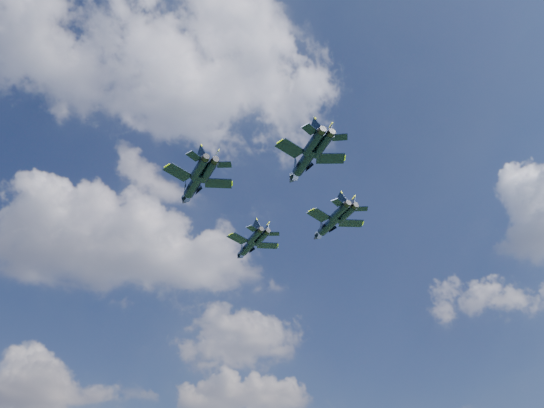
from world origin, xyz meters
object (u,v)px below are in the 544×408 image
Objects in this scene: jet_left at (194,185)px; jet_slot at (304,162)px; jet_right at (329,225)px; jet_lead at (248,247)px.

jet_slot is at bearing -45.16° from jet_left.
jet_right is 0.98× the size of jet_slot.
jet_right reaches higher than jet_lead.
jet_left is (-14.08, -18.89, 1.99)m from jet_lead.
jet_lead is 0.89× the size of jet_left.
jet_left is 1.05× the size of jet_right.
jet_left is at bearing 179.74° from jet_right.
jet_left is at bearing 139.28° from jet_slot.
jet_right is at bearing -1.24° from jet_left.
jet_slot is (5.42, -30.59, 1.89)m from jet_lead.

